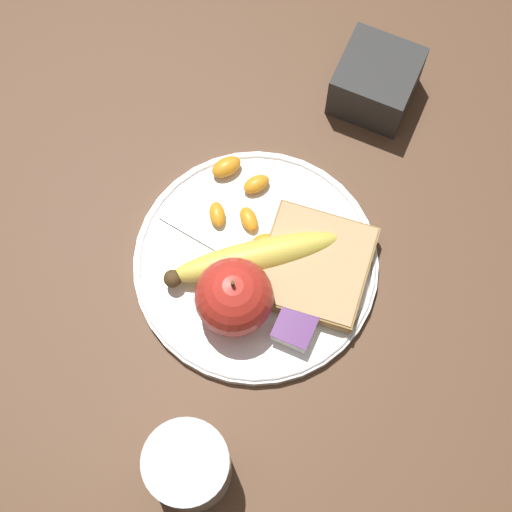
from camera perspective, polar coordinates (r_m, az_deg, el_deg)
name	(u,v)px	position (r m, az deg, el deg)	size (l,w,h in m)	color
ground_plane	(256,266)	(0.91, 0.00, -0.67)	(3.00, 3.00, 0.00)	brown
plate	(256,264)	(0.90, 0.00, -0.50)	(0.26, 0.26, 0.01)	white
juice_glass	(189,467)	(0.82, -4.50, -13.85)	(0.08, 0.08, 0.09)	silver
apple	(236,298)	(0.84, -1.35, -2.81)	(0.08, 0.08, 0.09)	red
banana	(250,261)	(0.88, -0.42, -0.32)	(0.14, 0.16, 0.03)	#E0CC4C
bread_slice	(315,266)	(0.88, 3.96, -0.66)	(0.13, 0.12, 0.02)	olive
fork	(255,270)	(0.89, -0.03, -0.96)	(0.05, 0.20, 0.00)	silver
jam_packet	(296,324)	(0.87, 2.71, -4.57)	(0.05, 0.04, 0.02)	white
orange_segment_0	(217,214)	(0.91, -2.61, 2.80)	(0.03, 0.03, 0.02)	orange
orange_segment_1	(249,219)	(0.90, -0.49, 2.49)	(0.03, 0.03, 0.02)	orange
orange_segment_2	(266,242)	(0.89, 0.69, 0.95)	(0.03, 0.03, 0.02)	orange
orange_segment_3	(226,167)	(0.93, -1.99, 5.95)	(0.04, 0.04, 0.02)	orange
orange_segment_4	(256,184)	(0.92, 0.01, 4.82)	(0.03, 0.03, 0.02)	orange
condiment_caddy	(376,82)	(0.97, 8.00, 11.45)	(0.08, 0.08, 0.07)	#2D2D2D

